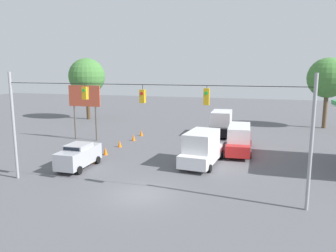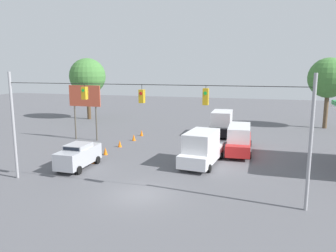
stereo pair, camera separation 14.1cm
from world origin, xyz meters
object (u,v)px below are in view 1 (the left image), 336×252
object	(u,v)px
box_truck_white_crossing_near	(202,148)
traffic_cone_fourth	(134,138)
roadside_billboard	(84,100)
tree_horizon_right	(328,78)
traffic_cone_second	(105,151)
tree_horizon_left	(87,77)
overhead_signal_span	(144,120)
traffic_cone_third	(120,144)
traffic_cone_fifth	(141,133)
box_truck_black_oncoming_deep	(222,123)
sedan_silver_parked_shoulder	(79,155)
box_truck_red_oncoming_far	(239,139)
traffic_cone_nearest	(92,159)

from	to	relation	value
box_truck_white_crossing_near	traffic_cone_fourth	xyz separation A→B (m)	(8.93, -6.86, -1.05)
roadside_billboard	tree_horizon_right	size ratio (longest dim) A/B	0.65
traffic_cone_second	tree_horizon_right	size ratio (longest dim) A/B	0.08
tree_horizon_left	tree_horizon_right	bearing A→B (deg)	-177.15
overhead_signal_span	traffic_cone_third	bearing A→B (deg)	-58.31
traffic_cone_second	traffic_cone_fifth	bearing A→B (deg)	-91.01
box_truck_black_oncoming_deep	tree_horizon_right	distance (m)	16.24
traffic_cone_fifth	roadside_billboard	distance (m)	7.65
traffic_cone_third	traffic_cone_fourth	world-z (taller)	same
box_truck_black_oncoming_deep	traffic_cone_third	world-z (taller)	box_truck_black_oncoming_deep
tree_horizon_right	roadside_billboard	bearing A→B (deg)	29.74
traffic_cone_fifth	tree_horizon_right	world-z (taller)	tree_horizon_right
overhead_signal_span	traffic_cone_fifth	bearing A→B (deg)	-68.57
overhead_signal_span	sedan_silver_parked_shoulder	size ratio (longest dim) A/B	4.38
traffic_cone_second	traffic_cone_third	distance (m)	3.16
box_truck_red_oncoming_far	box_truck_black_oncoming_deep	distance (m)	8.01
traffic_cone_fifth	traffic_cone_nearest	bearing A→B (deg)	90.25
traffic_cone_third	tree_horizon_right	world-z (taller)	tree_horizon_right
roadside_billboard	box_truck_white_crossing_near	bearing A→B (deg)	157.92
traffic_cone_third	roadside_billboard	world-z (taller)	roadside_billboard
overhead_signal_span	box_truck_white_crossing_near	bearing A→B (deg)	-108.64
box_truck_white_crossing_near	box_truck_red_oncoming_far	xyz separation A→B (m)	(-2.69, -5.03, -0.09)
traffic_cone_fifth	tree_horizon_left	distance (m)	17.33
overhead_signal_span	box_truck_red_oncoming_far	xyz separation A→B (m)	(-5.13, -12.27, -3.45)
sedan_silver_parked_shoulder	traffic_cone_third	distance (m)	7.47
overhead_signal_span	traffic_cone_third	distance (m)	13.55
box_truck_white_crossing_near	tree_horizon_left	size ratio (longest dim) A/B	0.69
overhead_signal_span	box_truck_black_oncoming_deep	bearing A→B (deg)	-97.27
overhead_signal_span	sedan_silver_parked_shoulder	distance (m)	8.60
sedan_silver_parked_shoulder	tree_horizon_right	size ratio (longest dim) A/B	0.49
traffic_cone_nearest	tree_horizon_left	size ratio (longest dim) A/B	0.07
traffic_cone_nearest	traffic_cone_fourth	distance (m)	9.21
traffic_cone_third	box_truck_red_oncoming_far	bearing A→B (deg)	-173.45
traffic_cone_fourth	tree_horizon_right	bearing A→B (deg)	-146.50
sedan_silver_parked_shoulder	tree_horizon_right	xyz separation A→B (m)	(-22.19, -25.02, 5.64)
overhead_signal_span	box_truck_red_oncoming_far	world-z (taller)	overhead_signal_span
traffic_cone_third	tree_horizon_left	xyz separation A→B (m)	(12.54, -15.86, 6.32)
sedan_silver_parked_shoulder	traffic_cone_second	distance (m)	4.34
overhead_signal_span	tree_horizon_right	distance (m)	32.37
traffic_cone_third	roadside_billboard	size ratio (longest dim) A/B	0.12
tree_horizon_left	roadside_billboard	bearing A→B (deg)	118.51
box_truck_red_oncoming_far	traffic_cone_fourth	distance (m)	11.80
traffic_cone_second	roadside_billboard	xyz separation A→B (m)	(5.06, -5.28, 4.13)
sedan_silver_parked_shoulder	traffic_cone_fifth	bearing A→B (deg)	-91.49
overhead_signal_span	traffic_cone_fourth	world-z (taller)	overhead_signal_span
traffic_cone_second	roadside_billboard	size ratio (longest dim) A/B	0.12
traffic_cone_nearest	sedan_silver_parked_shoulder	bearing A→B (deg)	74.40
traffic_cone_fifth	tree_horizon_left	world-z (taller)	tree_horizon_left
traffic_cone_nearest	traffic_cone_third	size ratio (longest dim) A/B	1.00
box_truck_black_oncoming_deep	traffic_cone_nearest	world-z (taller)	box_truck_black_oncoming_deep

